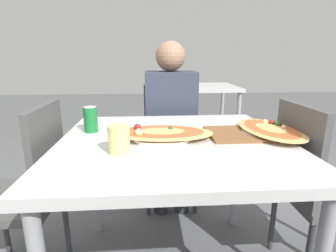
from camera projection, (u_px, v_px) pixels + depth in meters
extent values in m
cube|color=silver|center=(174.00, 143.00, 1.18)|extent=(1.02, 0.96, 0.04)
cylinder|color=#99999E|center=(96.00, 180.00, 1.66)|extent=(0.05, 0.05, 0.72)
cylinder|color=#99999E|center=(236.00, 176.00, 1.72)|extent=(0.05, 0.05, 0.72)
cube|color=#4C4C4C|center=(170.00, 149.00, 1.97)|extent=(0.40, 0.40, 0.04)
cube|color=#4C4C4C|center=(168.00, 112.00, 2.09)|extent=(0.38, 0.03, 0.44)
cylinder|color=#38383D|center=(195.00, 187.00, 1.88)|extent=(0.03, 0.03, 0.42)
cylinder|color=#38383D|center=(148.00, 188.00, 1.86)|extent=(0.03, 0.03, 0.42)
cylinder|color=#38383D|center=(188.00, 167.00, 2.21)|extent=(0.03, 0.03, 0.42)
cylinder|color=#38383D|center=(148.00, 169.00, 2.19)|extent=(0.03, 0.03, 0.42)
cube|color=#4C4C4C|center=(14.00, 200.00, 1.27)|extent=(0.40, 0.40, 0.04)
cube|color=#4C4C4C|center=(48.00, 152.00, 1.22)|extent=(0.03, 0.38, 0.44)
cylinder|color=#38383D|center=(4.00, 222.00, 1.48)|extent=(0.03, 0.03, 0.42)
cylinder|color=#38383D|center=(66.00, 219.00, 1.50)|extent=(0.03, 0.03, 0.42)
cube|color=#4C4C4C|center=(326.00, 195.00, 1.31)|extent=(0.40, 0.40, 0.04)
cube|color=#4C4C4C|center=(297.00, 151.00, 1.24)|extent=(0.03, 0.38, 0.44)
cylinder|color=#38383D|center=(329.00, 215.00, 1.55)|extent=(0.03, 0.03, 0.42)
cylinder|color=#38383D|center=(273.00, 217.00, 1.52)|extent=(0.03, 0.03, 0.42)
cylinder|color=#2D2D38|center=(182.00, 183.00, 1.90)|extent=(0.10, 0.10, 0.46)
cylinder|color=#2D2D38|center=(161.00, 183.00, 1.89)|extent=(0.10, 0.10, 0.46)
cube|color=#333847|center=(170.00, 111.00, 1.87)|extent=(0.35, 0.27, 0.55)
sphere|color=#997056|center=(171.00, 56.00, 1.77)|extent=(0.20, 0.20, 0.20)
cylinder|color=white|center=(162.00, 136.00, 1.20)|extent=(0.28, 0.28, 0.01)
ellipsoid|color=#E0AD66|center=(162.00, 133.00, 1.19)|extent=(0.49, 0.30, 0.02)
ellipsoid|color=#D16033|center=(162.00, 131.00, 1.19)|extent=(0.40, 0.24, 0.01)
sphere|color=beige|center=(139.00, 133.00, 1.13)|extent=(0.04, 0.04, 0.04)
sphere|color=#335928|center=(171.00, 128.00, 1.22)|extent=(0.02, 0.02, 0.02)
sphere|color=maroon|center=(137.00, 127.00, 1.22)|extent=(0.03, 0.03, 0.03)
cylinder|color=#197233|center=(91.00, 120.00, 1.28)|extent=(0.07, 0.07, 0.12)
cylinder|color=silver|center=(90.00, 107.00, 1.26)|extent=(0.06, 0.06, 0.00)
cylinder|color=#E0DB7F|center=(119.00, 139.00, 1.00)|extent=(0.08, 0.08, 0.11)
cube|color=brown|center=(250.00, 133.00, 1.24)|extent=(0.40, 0.26, 0.01)
cylinder|color=white|center=(270.00, 133.00, 1.25)|extent=(0.26, 0.26, 0.01)
ellipsoid|color=#E0AD66|center=(270.00, 129.00, 1.25)|extent=(0.30, 0.46, 0.02)
ellipsoid|color=#D16033|center=(271.00, 128.00, 1.24)|extent=(0.25, 0.38, 0.01)
sphere|color=beige|center=(265.00, 122.00, 1.32)|extent=(0.03, 0.03, 0.03)
sphere|color=#335928|center=(278.00, 124.00, 1.29)|extent=(0.03, 0.03, 0.03)
sphere|color=beige|center=(284.00, 127.00, 1.23)|extent=(0.02, 0.02, 0.02)
sphere|color=maroon|center=(272.00, 123.00, 1.31)|extent=(0.03, 0.03, 0.03)
cube|color=silver|center=(192.00, 87.00, 3.32)|extent=(1.10, 0.80, 0.04)
ellipsoid|color=#8C7259|center=(175.00, 81.00, 3.29)|extent=(0.32, 0.24, 0.12)
cylinder|color=#99999E|center=(154.00, 124.00, 3.05)|extent=(0.05, 0.05, 0.72)
cylinder|color=#99999E|center=(238.00, 122.00, 3.12)|extent=(0.05, 0.05, 0.72)
cylinder|color=#99999E|center=(153.00, 112.00, 3.72)|extent=(0.05, 0.05, 0.72)
cylinder|color=#99999E|center=(222.00, 110.00, 3.79)|extent=(0.05, 0.05, 0.72)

